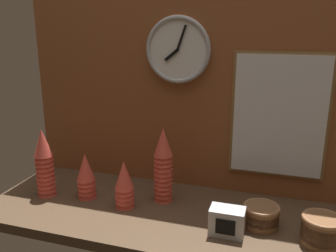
{
  "coord_description": "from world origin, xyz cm",
  "views": [
    {
      "loc": [
        30.97,
        -120.25,
        70.09
      ],
      "look_at": [
        -8.36,
        4.0,
        33.3
      ],
      "focal_mm": 38.0,
      "sensor_mm": 36.0,
      "label": 1
    }
  ],
  "objects_px": {
    "bowl_stack_right": "(261,215)",
    "napkin_dispenser": "(227,221)",
    "cup_stack_left": "(85,176)",
    "bowl_stack_far_right": "(321,230)",
    "menu_board": "(279,116)",
    "wall_clock": "(178,50)",
    "cup_stack_far_left": "(44,163)",
    "cup_stack_center": "(163,165)",
    "cup_stack_center_left": "(124,184)"
  },
  "relations": [
    {
      "from": "cup_stack_center_left",
      "to": "bowl_stack_right",
      "type": "height_order",
      "value": "cup_stack_center_left"
    },
    {
      "from": "bowl_stack_right",
      "to": "cup_stack_far_left",
      "type": "bearing_deg",
      "value": -178.43
    },
    {
      "from": "menu_board",
      "to": "bowl_stack_right",
      "type": "bearing_deg",
      "value": -97.61
    },
    {
      "from": "bowl_stack_right",
      "to": "bowl_stack_far_right",
      "type": "height_order",
      "value": "bowl_stack_far_right"
    },
    {
      "from": "bowl_stack_far_right",
      "to": "wall_clock",
      "type": "bearing_deg",
      "value": 152.96
    },
    {
      "from": "menu_board",
      "to": "wall_clock",
      "type": "bearing_deg",
      "value": -178.78
    },
    {
      "from": "cup_stack_left",
      "to": "napkin_dispenser",
      "type": "distance_m",
      "value": 0.61
    },
    {
      "from": "cup_stack_far_left",
      "to": "menu_board",
      "type": "distance_m",
      "value": 0.99
    },
    {
      "from": "cup_stack_left",
      "to": "bowl_stack_far_right",
      "type": "distance_m",
      "value": 0.91
    },
    {
      "from": "cup_stack_center_left",
      "to": "cup_stack_center",
      "type": "xyz_separation_m",
      "value": [
        0.13,
        0.1,
        0.06
      ]
    },
    {
      "from": "bowl_stack_right",
      "to": "wall_clock",
      "type": "relative_size",
      "value": 0.48
    },
    {
      "from": "cup_stack_left",
      "to": "menu_board",
      "type": "distance_m",
      "value": 0.83
    },
    {
      "from": "cup_stack_left",
      "to": "bowl_stack_right",
      "type": "bearing_deg",
      "value": -0.2
    },
    {
      "from": "cup_stack_center",
      "to": "cup_stack_left",
      "type": "bearing_deg",
      "value": -166.3
    },
    {
      "from": "cup_stack_center",
      "to": "wall_clock",
      "type": "height_order",
      "value": "wall_clock"
    },
    {
      "from": "cup_stack_far_left",
      "to": "wall_clock",
      "type": "relative_size",
      "value": 1.06
    },
    {
      "from": "cup_stack_left",
      "to": "cup_stack_center",
      "type": "height_order",
      "value": "cup_stack_center"
    },
    {
      "from": "wall_clock",
      "to": "cup_stack_center",
      "type": "bearing_deg",
      "value": -94.21
    },
    {
      "from": "cup_stack_center",
      "to": "bowl_stack_right",
      "type": "xyz_separation_m",
      "value": [
        0.4,
        -0.08,
        -0.11
      ]
    },
    {
      "from": "cup_stack_left",
      "to": "napkin_dispenser",
      "type": "relative_size",
      "value": 1.63
    },
    {
      "from": "cup_stack_left",
      "to": "cup_stack_far_left",
      "type": "xyz_separation_m",
      "value": [
        -0.18,
        -0.03,
        0.05
      ]
    },
    {
      "from": "bowl_stack_right",
      "to": "napkin_dispenser",
      "type": "xyz_separation_m",
      "value": [
        -0.11,
        -0.09,
        0.0
      ]
    },
    {
      "from": "cup_stack_left",
      "to": "wall_clock",
      "type": "bearing_deg",
      "value": 36.09
    },
    {
      "from": "cup_stack_center_left",
      "to": "bowl_stack_far_right",
      "type": "height_order",
      "value": "cup_stack_center_left"
    },
    {
      "from": "wall_clock",
      "to": "cup_stack_center_left",
      "type": "bearing_deg",
      "value": -118.49
    },
    {
      "from": "cup_stack_center",
      "to": "wall_clock",
      "type": "distance_m",
      "value": 0.48
    },
    {
      "from": "cup_stack_center",
      "to": "napkin_dispenser",
      "type": "height_order",
      "value": "cup_stack_center"
    },
    {
      "from": "napkin_dispenser",
      "to": "cup_stack_center_left",
      "type": "bearing_deg",
      "value": 170.4
    },
    {
      "from": "cup_stack_far_left",
      "to": "menu_board",
      "type": "xyz_separation_m",
      "value": [
        0.92,
        0.27,
        0.21
      ]
    },
    {
      "from": "cup_stack_center_left",
      "to": "napkin_dispenser",
      "type": "relative_size",
      "value": 1.63
    },
    {
      "from": "cup_stack_far_left",
      "to": "bowl_stack_right",
      "type": "bearing_deg",
      "value": 1.57
    },
    {
      "from": "bowl_stack_right",
      "to": "napkin_dispenser",
      "type": "relative_size",
      "value": 1.11
    },
    {
      "from": "bowl_stack_right",
      "to": "menu_board",
      "type": "bearing_deg",
      "value": 82.39
    },
    {
      "from": "bowl_stack_far_right",
      "to": "wall_clock",
      "type": "relative_size",
      "value": 0.48
    },
    {
      "from": "cup_stack_center",
      "to": "menu_board",
      "type": "distance_m",
      "value": 0.5
    },
    {
      "from": "cup_stack_left",
      "to": "napkin_dispenser",
      "type": "bearing_deg",
      "value": -8.72
    },
    {
      "from": "cup_stack_center_left",
      "to": "cup_stack_far_left",
      "type": "distance_m",
      "value": 0.37
    },
    {
      "from": "cup_stack_left",
      "to": "menu_board",
      "type": "height_order",
      "value": "menu_board"
    },
    {
      "from": "bowl_stack_far_right",
      "to": "wall_clock",
      "type": "distance_m",
      "value": 0.86
    },
    {
      "from": "cup_stack_left",
      "to": "menu_board",
      "type": "relative_size",
      "value": 0.38
    },
    {
      "from": "wall_clock",
      "to": "menu_board",
      "type": "distance_m",
      "value": 0.49
    },
    {
      "from": "napkin_dispenser",
      "to": "cup_stack_far_left",
      "type": "bearing_deg",
      "value": 175.18
    },
    {
      "from": "wall_clock",
      "to": "napkin_dispenser",
      "type": "relative_size",
      "value": 2.31
    },
    {
      "from": "menu_board",
      "to": "napkin_dispenser",
      "type": "distance_m",
      "value": 0.48
    },
    {
      "from": "cup_stack_center",
      "to": "napkin_dispenser",
      "type": "bearing_deg",
      "value": -30.47
    },
    {
      "from": "cup_stack_center_left",
      "to": "bowl_stack_right",
      "type": "distance_m",
      "value": 0.53
    },
    {
      "from": "napkin_dispenser",
      "to": "bowl_stack_right",
      "type": "bearing_deg",
      "value": 39.52
    },
    {
      "from": "bowl_stack_far_right",
      "to": "menu_board",
      "type": "bearing_deg",
      "value": 118.01
    },
    {
      "from": "wall_clock",
      "to": "menu_board",
      "type": "relative_size",
      "value": 0.54
    },
    {
      "from": "wall_clock",
      "to": "napkin_dispenser",
      "type": "xyz_separation_m",
      "value": [
        0.28,
        -0.33,
        -0.56
      ]
    }
  ]
}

